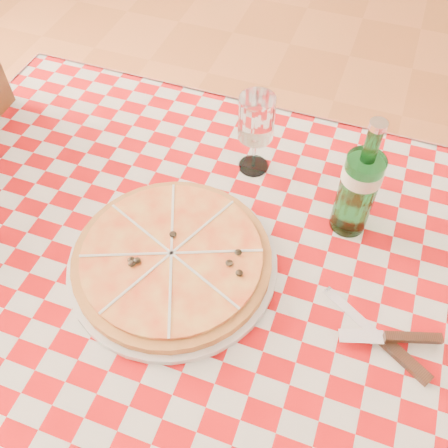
{
  "coord_description": "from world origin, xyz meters",
  "views": [
    {
      "loc": [
        0.15,
        -0.42,
        1.48
      ],
      "look_at": [
        -0.02,
        0.06,
        0.82
      ],
      "focal_mm": 40.0,
      "sensor_mm": 36.0,
      "label": 1
    }
  ],
  "objects_px": {
    "wine_glass": "(255,135)",
    "water_bottle": "(361,179)",
    "pizza_plate": "(172,258)",
    "dining_table": "(223,303)"
  },
  "relations": [
    {
      "from": "wine_glass",
      "to": "dining_table",
      "type": "bearing_deg",
      "value": -83.45
    },
    {
      "from": "dining_table",
      "to": "pizza_plate",
      "type": "bearing_deg",
      "value": -172.97
    },
    {
      "from": "pizza_plate",
      "to": "water_bottle",
      "type": "bearing_deg",
      "value": 36.02
    },
    {
      "from": "wine_glass",
      "to": "water_bottle",
      "type": "bearing_deg",
      "value": -21.2
    },
    {
      "from": "dining_table",
      "to": "wine_glass",
      "type": "height_order",
      "value": "wine_glass"
    },
    {
      "from": "dining_table",
      "to": "water_bottle",
      "type": "bearing_deg",
      "value": 45.78
    },
    {
      "from": "pizza_plate",
      "to": "dining_table",
      "type": "bearing_deg",
      "value": 7.03
    },
    {
      "from": "pizza_plate",
      "to": "wine_glass",
      "type": "xyz_separation_m",
      "value": [
        0.06,
        0.27,
        0.06
      ]
    },
    {
      "from": "dining_table",
      "to": "wine_glass",
      "type": "distance_m",
      "value": 0.32
    },
    {
      "from": "pizza_plate",
      "to": "wine_glass",
      "type": "relative_size",
      "value": 2.11
    }
  ]
}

